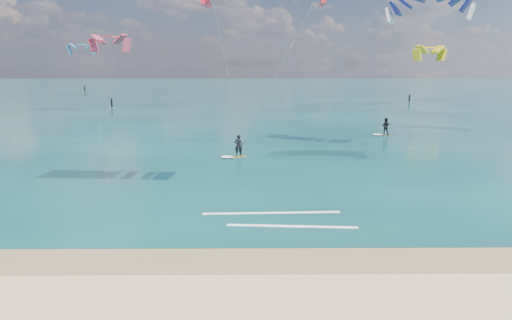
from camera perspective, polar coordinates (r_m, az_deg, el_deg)
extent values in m
plane|color=tan|center=(52.69, -1.06, 4.46)|extent=(320.00, 320.00, 0.00)
cube|color=brown|center=(16.73, -2.25, -12.34)|extent=(320.00, 2.40, 0.01)
cube|color=#092E31|center=(116.44, -0.76, 8.59)|extent=(320.00, 200.00, 0.04)
cube|color=yellow|center=(34.12, -2.19, 0.43)|extent=(1.23, 1.07, 0.06)
imported|color=black|center=(33.96, -2.20, 1.83)|extent=(0.64, 0.45, 1.66)
cylinder|color=black|center=(33.64, -1.75, 2.15)|extent=(0.43, 0.34, 0.04)
cube|color=#BB951C|center=(46.58, 15.83, 3.10)|extent=(1.29, 0.50, 0.06)
imported|color=black|center=(46.47, 15.88, 4.09)|extent=(0.96, 0.88, 1.60)
cylinder|color=black|center=(46.25, 16.33, 4.37)|extent=(0.51, 0.08, 0.04)
cube|color=white|center=(19.83, 4.51, -8.25)|extent=(5.65, 0.64, 0.01)
cube|color=white|center=(21.48, 1.97, -6.62)|extent=(6.46, 0.47, 0.01)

